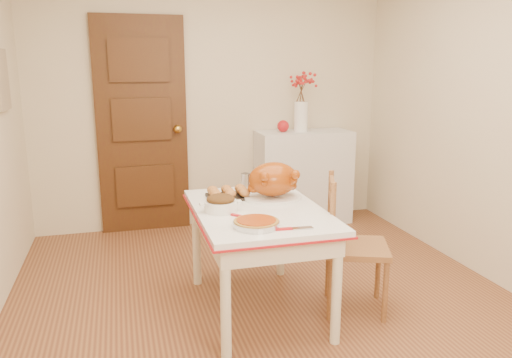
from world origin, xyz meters
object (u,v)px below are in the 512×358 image
object	(u,v)px
chair_oak	(357,244)
pumpkin_pie	(256,222)
turkey_platter	(273,181)
sideboard	(303,177)
kitchen_table	(258,260)

from	to	relation	value
chair_oak	pumpkin_pie	bearing A→B (deg)	127.04
chair_oak	turkey_platter	xyz separation A→B (m)	(-0.48, 0.33, 0.38)
turkey_platter	pumpkin_pie	xyz separation A→B (m)	(-0.27, -0.54, -0.10)
turkey_platter	sideboard	bearing A→B (deg)	75.41
sideboard	pumpkin_pie	size ratio (longest dim) A/B	3.56
pumpkin_pie	sideboard	bearing A→B (deg)	62.68
sideboard	pumpkin_pie	distance (m)	2.38
chair_oak	pumpkin_pie	xyz separation A→B (m)	(-0.74, -0.21, 0.28)
kitchen_table	chair_oak	bearing A→B (deg)	-13.61
sideboard	chair_oak	size ratio (longest dim) A/B	1.04
kitchen_table	chair_oak	size ratio (longest dim) A/B	1.30
sideboard	pumpkin_pie	xyz separation A→B (m)	(-1.09, -2.10, 0.26)
pumpkin_pie	turkey_platter	bearing A→B (deg)	63.44
chair_oak	kitchen_table	bearing A→B (deg)	97.81
turkey_platter	kitchen_table	bearing A→B (deg)	-118.53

